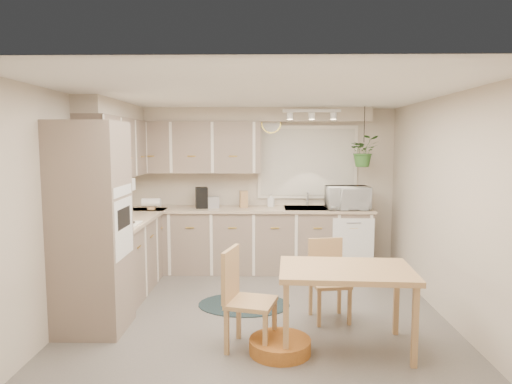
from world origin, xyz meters
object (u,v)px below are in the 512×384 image
braided_rug (244,305)px  pet_bed (280,346)px  chair_left (251,300)px  chair_back (330,281)px  dining_table (345,308)px  microwave (348,195)px

braided_rug → pet_bed: 1.28m
pet_bed → chair_left: bearing=161.4°
chair_left → chair_back: 1.08m
chair_back → braided_rug: bearing=-34.3°
dining_table → microwave: microwave is taller
pet_bed → microwave: 2.98m
chair_back → microwave: bearing=-115.1°
braided_rug → microwave: microwave is taller
pet_bed → braided_rug: bearing=107.3°
dining_table → chair_left: (-0.86, -0.04, 0.09)m
braided_rug → pet_bed: bearing=-72.7°
dining_table → pet_bed: size_ratio=2.15×
chair_left → microwave: microwave is taller
chair_back → pet_bed: (-0.56, -0.79, -0.36)m
chair_back → pet_bed: size_ratio=1.53×
chair_left → pet_bed: 0.49m
microwave → chair_back: bearing=-108.5°
braided_rug → microwave: size_ratio=1.79×
dining_table → pet_bed: dining_table is taller
chair_back → microwave: 1.99m
chair_left → braided_rug: size_ratio=0.86×
braided_rug → dining_table: bearing=-48.2°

